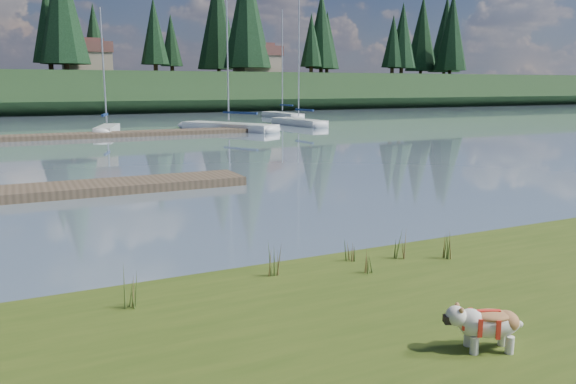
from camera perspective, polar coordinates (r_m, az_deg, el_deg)
ground at (r=40.71m, az=-21.19°, el=5.12°), size 200.00×200.00×0.00m
ridge at (r=83.50m, az=-23.87°, el=9.21°), size 200.00×20.00×5.00m
bulldog at (r=7.37m, az=19.61°, el=-12.36°), size 0.95×0.65×0.56m
dock_far at (r=40.91m, az=-18.40°, el=5.53°), size 26.00×2.20×0.30m
sailboat_bg_2 at (r=44.36m, az=-17.81°, el=6.18°), size 2.79×5.99×9.11m
sailboat_bg_3 at (r=45.57m, az=-6.85°, el=6.71°), size 6.37×9.46×14.11m
sailboat_bg_4 at (r=50.72m, az=0.65°, el=7.20°), size 2.28×8.08×11.74m
sailboat_bg_5 at (r=62.50m, az=-0.87°, el=7.87°), size 1.85×8.10×11.50m
weed_0 at (r=9.52m, az=-1.45°, el=-7.07°), size 0.17×0.14×0.60m
weed_1 at (r=10.40m, az=6.37°, el=-5.93°), size 0.17×0.14×0.46m
weed_2 at (r=10.68m, az=11.25°, el=-5.25°), size 0.17×0.14×0.62m
weed_3 at (r=8.51m, az=-15.58°, el=-9.57°), size 0.17×0.14×0.64m
weed_4 at (r=9.79m, az=8.07°, el=-7.05°), size 0.17×0.14×0.45m
weed_5 at (r=10.88m, az=15.86°, el=-5.32°), size 0.17×0.14×0.55m
mud_lip at (r=10.02m, az=-5.33°, el=-9.40°), size 60.00×0.50×0.14m
conifer_4 at (r=77.28m, az=-21.95°, el=17.18°), size 6.16×6.16×15.10m
conifer_5 at (r=82.80m, az=-13.44°, el=15.59°), size 3.96×3.96×10.35m
conifer_6 at (r=85.07m, az=-4.22°, el=17.86°), size 7.04×7.04×17.00m
conifer_7 at (r=93.56m, az=3.41°, el=16.11°), size 5.28×5.28×13.20m
conifer_8 at (r=97.22m, az=11.56°, el=15.32°), size 4.62×4.62×11.77m
conifer_9 at (r=107.85m, az=16.30°, el=15.37°), size 5.94×5.94×14.62m
house_1 at (r=82.04m, az=-19.79°, el=12.84°), size 6.30×5.30×4.65m
house_2 at (r=86.19m, az=-3.14°, el=13.32°), size 6.30×5.30×4.65m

